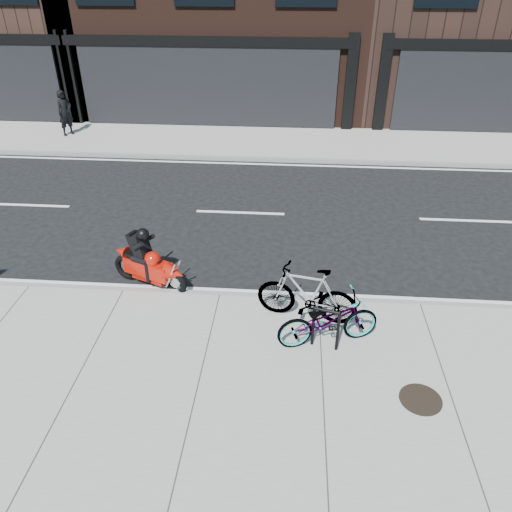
# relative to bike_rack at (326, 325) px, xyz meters

# --- Properties ---
(ground) EXTENTS (120.00, 120.00, 0.00)m
(ground) POSITION_rel_bike_rack_xyz_m (-2.05, 3.38, -0.61)
(ground) COLOR black
(ground) RESTS_ON ground
(sidewalk_near) EXTENTS (60.00, 6.00, 0.13)m
(sidewalk_near) POSITION_rel_bike_rack_xyz_m (-2.05, -1.62, -0.55)
(sidewalk_near) COLOR gray
(sidewalk_near) RESTS_ON ground
(sidewalk_far) EXTENTS (60.00, 3.50, 0.13)m
(sidewalk_far) POSITION_rel_bike_rack_xyz_m (-2.05, 11.13, -0.55)
(sidewalk_far) COLOR gray
(sidewalk_far) RESTS_ON ground
(bike_rack) EXTENTS (0.48, 0.16, 0.82)m
(bike_rack) POSITION_rel_bike_rack_xyz_m (0.00, 0.00, 0.00)
(bike_rack) COLOR black
(bike_rack) RESTS_ON sidewalk_near
(bicycle_front) EXTENTS (1.93, 1.14, 0.96)m
(bicycle_front) POSITION_rel_bike_rack_xyz_m (0.05, 0.14, -0.00)
(bicycle_front) COLOR gray
(bicycle_front) RESTS_ON sidewalk_near
(bicycle_rear) EXTENTS (1.95, 0.90, 1.13)m
(bicycle_rear) POSITION_rel_bike_rack_xyz_m (-0.32, 0.78, 0.09)
(bicycle_rear) COLOR gray
(bicycle_rear) RESTS_ON sidewalk_near
(motorcycle) EXTENTS (1.75, 0.99, 1.38)m
(motorcycle) POSITION_rel_bike_rack_xyz_m (-3.50, 1.75, -0.05)
(motorcycle) COLOR black
(motorcycle) RESTS_ON ground
(pedestrian) EXTENTS (0.67, 0.72, 1.65)m
(pedestrian) POSITION_rel_bike_rack_xyz_m (-9.20, 11.22, 0.34)
(pedestrian) COLOR black
(pedestrian) RESTS_ON sidewalk_far
(manhole_cover) EXTENTS (0.87, 0.87, 0.02)m
(manhole_cover) POSITION_rel_bike_rack_xyz_m (1.45, -1.11, -0.47)
(manhole_cover) COLOR black
(manhole_cover) RESTS_ON sidewalk_near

